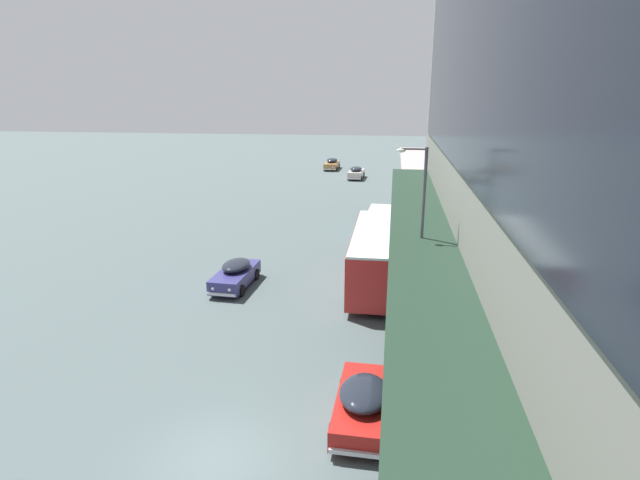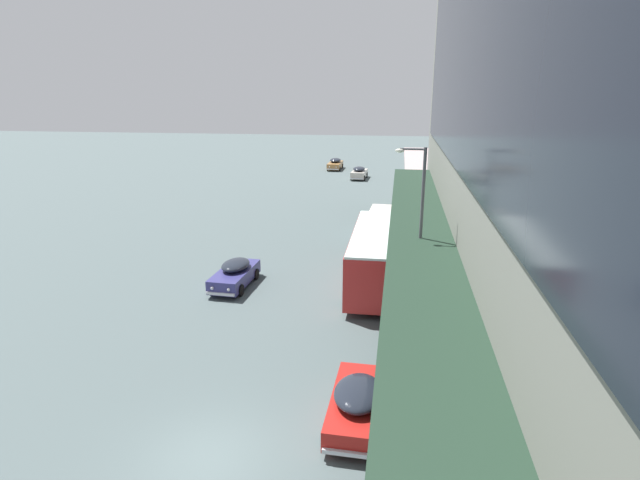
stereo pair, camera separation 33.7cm
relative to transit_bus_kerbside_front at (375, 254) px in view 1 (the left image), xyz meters
name	(u,v)px [view 1 (the left image)]	position (x,y,z in m)	size (l,w,h in m)	color
ground	(216,461)	(-4.04, -14.96, -1.83)	(240.00, 240.00, 0.00)	#4B5859
transit_bus_kerbside_front	(375,254)	(0.00, 0.00, 0.00)	(2.76, 9.74, 3.18)	red
sedan_oncoming_rear	(364,402)	(0.17, -12.45, -1.11)	(2.05, 4.38, 1.45)	#AE1E19
sedan_trailing_near	(356,173)	(-3.86, 36.59, -1.05)	(1.99, 4.53, 1.57)	beige
sedan_lead_mid	(236,274)	(-7.73, -1.38, -1.10)	(1.96, 4.41, 1.46)	navy
sedan_oncoming_front	(332,164)	(-7.93, 44.34, -1.05)	(1.94, 5.00, 1.58)	#A2713D
vw_van	(380,221)	(-0.07, 10.67, -0.73)	(2.06, 4.63, 1.96)	teal
pedestrian_at_kerb	(430,314)	(2.67, -6.15, -0.65)	(0.33, 0.62, 1.86)	#203441
street_lamp	(420,216)	(2.17, -2.45, 2.84)	(1.50, 0.28, 7.88)	#4C4C51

